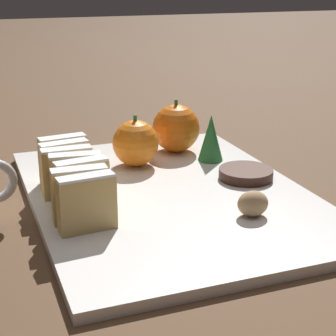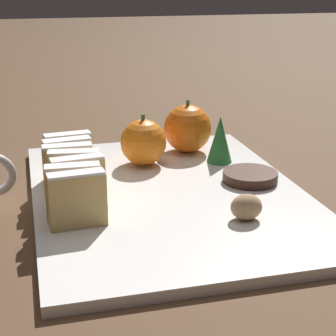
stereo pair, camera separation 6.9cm
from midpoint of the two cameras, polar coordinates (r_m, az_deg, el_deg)
ground_plane at (r=0.70m, az=2.81°, el=-3.29°), size 6.00×6.00×0.00m
serving_platter at (r=0.70m, az=2.81°, el=-2.84°), size 0.33×0.45×0.01m
stollen_slice_front at (r=0.59m, az=-5.95°, el=-3.30°), size 0.06×0.02×0.06m
stollen_slice_second at (r=0.62m, az=-6.45°, el=-2.43°), size 0.06×0.02×0.06m
stollen_slice_third at (r=0.64m, az=-6.12°, el=-1.55°), size 0.06×0.03×0.06m
stollen_slice_fourth at (r=0.66m, az=-6.57°, el=-0.80°), size 0.06×0.03×0.06m
stollen_slice_fifth at (r=0.69m, az=-7.30°, el=-0.13°), size 0.06×0.02×0.06m
stollen_slice_sixth at (r=0.71m, az=-7.43°, el=0.54°), size 0.06×0.03×0.06m
stollen_slice_back at (r=0.73m, az=-7.47°, el=1.18°), size 0.06×0.02×0.06m
orange_near at (r=0.78m, az=-0.01°, el=2.59°), size 0.06×0.06×0.07m
orange_far at (r=0.84m, az=4.35°, el=3.98°), size 0.07×0.07×0.08m
walnut at (r=0.62m, az=11.11°, el=-3.97°), size 0.04×0.03×0.03m
chocolate_cookie at (r=0.74m, az=10.99°, el=-0.91°), size 0.07×0.07×0.01m
evergreen_sprig at (r=0.80m, az=7.76°, el=2.87°), size 0.04×0.04×0.07m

